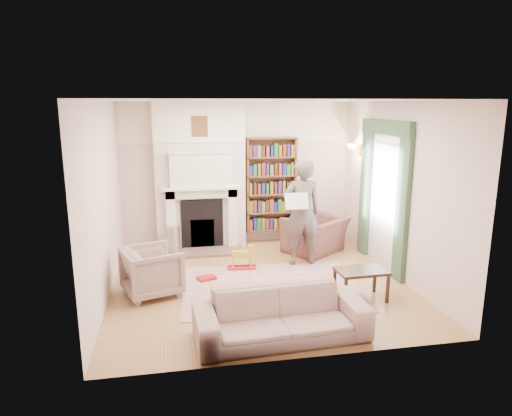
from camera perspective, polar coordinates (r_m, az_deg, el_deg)
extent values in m
plane|color=olive|center=(7.30, 0.36, -9.27)|extent=(4.50, 4.50, 0.00)
plane|color=white|center=(6.76, 0.40, 13.29)|extent=(4.50, 4.50, 0.00)
plane|color=silver|center=(9.08, -2.31, 4.31)|extent=(4.50, 0.00, 4.50)
plane|color=silver|center=(4.76, 5.51, -3.66)|extent=(4.50, 0.00, 4.50)
plane|color=silver|center=(6.84, -18.46, 0.81)|extent=(0.00, 4.50, 4.50)
plane|color=silver|center=(7.64, 17.21, 2.11)|extent=(0.00, 4.50, 4.50)
cube|color=silver|center=(8.83, -6.98, 3.98)|extent=(1.70, 0.35, 2.80)
cube|color=silver|center=(8.58, -6.83, 2.51)|extent=(1.47, 0.24, 0.05)
cube|color=black|center=(8.82, -6.74, -1.99)|extent=(0.80, 0.06, 0.96)
cube|color=silver|center=(8.55, -6.89, 4.74)|extent=(1.15, 0.18, 0.62)
cube|color=brown|center=(9.10, 1.87, 2.90)|extent=(1.00, 0.24, 1.85)
cube|color=silver|center=(7.97, 15.82, 2.99)|extent=(0.02, 0.90, 1.30)
cube|color=#2C452E|center=(7.39, 17.83, 0.14)|extent=(0.07, 0.32, 2.40)
cube|color=#2C452E|center=(8.62, 13.47, 2.16)|extent=(0.07, 0.32, 2.40)
cube|color=#2C452E|center=(7.85, 15.94, 9.68)|extent=(0.09, 1.70, 0.24)
cube|color=beige|center=(7.09, 1.82, -9.91)|extent=(2.80, 2.24, 0.01)
imported|color=#462526|center=(8.71, 7.41, -3.33)|extent=(1.37, 1.34, 0.68)
imported|color=gray|center=(6.92, -12.87, -7.71)|extent=(1.00, 0.98, 0.72)
imported|color=#B09F91|center=(5.59, 3.15, -13.17)|extent=(2.09, 0.91, 0.60)
imported|color=#524642|center=(7.87, 5.74, -0.56)|extent=(0.68, 0.45, 1.86)
cube|color=white|center=(7.59, 5.12, 0.86)|extent=(0.40, 0.12, 0.27)
cylinder|color=#B7BAC0|center=(8.66, -10.27, -3.94)|extent=(0.26, 0.26, 0.55)
cube|color=gold|center=(7.03, 0.19, -9.94)|extent=(0.42, 0.42, 0.03)
cube|color=#AB1319|center=(7.41, -6.20, -8.67)|extent=(0.32, 0.26, 0.05)
cube|color=red|center=(6.91, 3.74, -10.43)|extent=(0.30, 0.28, 0.02)
cube|color=red|center=(6.87, 1.38, -10.55)|extent=(0.28, 0.30, 0.02)
cube|color=red|center=(7.11, 3.84, -9.74)|extent=(0.30, 0.28, 0.02)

